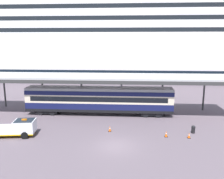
% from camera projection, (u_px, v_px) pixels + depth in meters
% --- Properties ---
extents(ground_plane, '(400.00, 400.00, 0.00)m').
position_uv_depth(ground_plane, '(116.00, 146.00, 24.87)').
color(ground_plane, '#60535C').
extents(cruise_ship, '(171.92, 23.96, 39.49)m').
position_uv_depth(cruise_ship, '(123.00, 33.00, 69.87)').
color(cruise_ship, black).
rests_on(cruise_ship, ground).
extents(platform_canopy, '(39.16, 6.37, 5.83)m').
position_uv_depth(platform_canopy, '(99.00, 77.00, 35.12)').
color(platform_canopy, '#B6B6B6').
rests_on(platform_canopy, ground).
extents(train_carriage, '(21.66, 2.81, 4.11)m').
position_uv_depth(train_carriage, '(99.00, 99.00, 35.34)').
color(train_carriage, black).
rests_on(train_carriage, ground).
extents(service_truck, '(5.42, 2.77, 2.02)m').
position_uv_depth(service_truck, '(17.00, 128.00, 27.40)').
color(service_truck, white).
rests_on(service_truck, ground).
extents(traffic_cone_near, '(0.36, 0.36, 0.71)m').
position_uv_depth(traffic_cone_near, '(110.00, 129.00, 28.83)').
color(traffic_cone_near, black).
rests_on(traffic_cone_near, ground).
extents(traffic_cone_mid, '(0.36, 0.36, 0.65)m').
position_uv_depth(traffic_cone_mid, '(189.00, 135.00, 26.84)').
color(traffic_cone_mid, black).
rests_on(traffic_cone_mid, ground).
extents(traffic_cone_far, '(0.36, 0.36, 0.72)m').
position_uv_depth(traffic_cone_far, '(166.00, 134.00, 27.18)').
color(traffic_cone_far, black).
rests_on(traffic_cone_far, ground).
extents(quay_bollard, '(0.48, 0.48, 0.96)m').
position_uv_depth(quay_bollard, '(193.00, 129.00, 28.29)').
color(quay_bollard, black).
rests_on(quay_bollard, ground).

